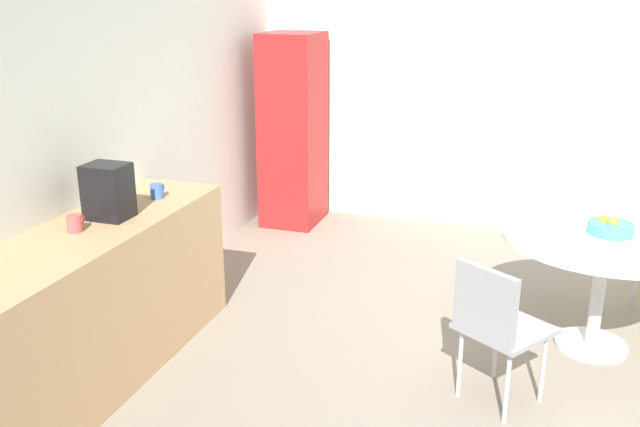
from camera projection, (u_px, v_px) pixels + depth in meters
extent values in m
plane|color=gray|center=(575.00, 416.00, 3.68)|extent=(6.00, 6.00, 0.00)
cube|color=silver|center=(74.00, 139.00, 4.17)|extent=(6.00, 0.10, 2.60)
cube|color=silver|center=(587.00, 93.00, 5.97)|extent=(0.10, 6.00, 2.60)
cube|color=tan|center=(76.00, 317.00, 3.80)|extent=(2.42, 0.60, 0.90)
cube|color=#B21E1E|center=(293.00, 130.00, 6.46)|extent=(0.60, 0.50, 1.78)
cylinder|color=silver|center=(591.00, 345.00, 4.38)|extent=(0.44, 0.44, 0.03)
cylinder|color=silver|center=(598.00, 290.00, 4.27)|extent=(0.08, 0.08, 0.73)
cylinder|color=white|center=(606.00, 237.00, 4.16)|extent=(1.22, 1.22, 0.03)
cylinder|color=silver|center=(496.00, 345.00, 3.98)|extent=(0.02, 0.02, 0.42)
cylinder|color=silver|center=(543.00, 367.00, 3.75)|extent=(0.02, 0.02, 0.42)
cylinder|color=silver|center=(460.00, 362.00, 3.80)|extent=(0.02, 0.02, 0.42)
cylinder|color=silver|center=(507.00, 387.00, 3.56)|extent=(0.02, 0.02, 0.42)
cube|color=gray|center=(505.00, 328.00, 3.70)|extent=(0.58, 0.58, 0.03)
cube|color=gray|center=(485.00, 303.00, 3.53)|extent=(0.24, 0.34, 0.38)
cylinder|color=silver|center=(635.00, 278.00, 4.89)|extent=(0.02, 0.02, 0.42)
cylinder|color=teal|center=(611.00, 228.00, 4.16)|extent=(0.27, 0.27, 0.07)
sphere|color=#66B233|center=(612.00, 222.00, 4.15)|extent=(0.07, 0.07, 0.07)
sphere|color=yellow|center=(614.00, 222.00, 4.15)|extent=(0.07, 0.07, 0.07)
sphere|color=yellow|center=(604.00, 221.00, 4.18)|extent=(0.07, 0.07, 0.07)
cylinder|color=#3F66BF|center=(157.00, 191.00, 4.36)|extent=(0.08, 0.08, 0.09)
torus|color=#3F66BF|center=(161.00, 188.00, 4.41)|extent=(0.06, 0.01, 0.06)
cylinder|color=#D84C4C|center=(74.00, 224.00, 3.77)|extent=(0.08, 0.08, 0.09)
torus|color=#D84C4C|center=(81.00, 220.00, 3.82)|extent=(0.06, 0.01, 0.06)
cube|color=black|center=(108.00, 191.00, 3.96)|extent=(0.20, 0.24, 0.32)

